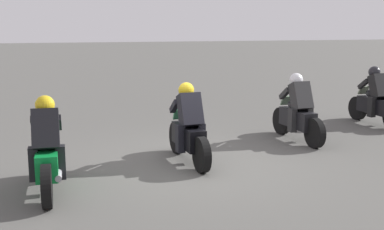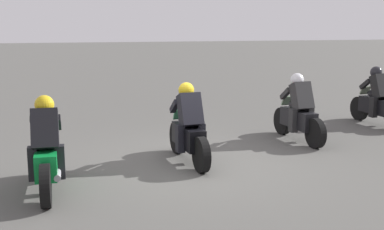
# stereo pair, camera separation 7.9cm
# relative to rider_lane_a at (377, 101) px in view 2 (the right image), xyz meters

# --- Properties ---
(ground_plane) EXTENTS (120.00, 120.00, 0.00)m
(ground_plane) POSITION_rel_rider_lane_a_xyz_m (-2.21, 5.48, -0.62)
(ground_plane) COLOR #52514D
(rider_lane_a) EXTENTS (2.04, 0.55, 1.51)m
(rider_lane_a) POSITION_rel_rider_lane_a_xyz_m (0.00, 0.00, 0.00)
(rider_lane_a) COLOR black
(rider_lane_a) RESTS_ON ground_plane
(rider_lane_b) EXTENTS (2.04, 0.55, 1.51)m
(rider_lane_b) POSITION_rel_rider_lane_a_xyz_m (-1.06, 2.75, 0.00)
(rider_lane_b) COLOR black
(rider_lane_b) RESTS_ON ground_plane
(rider_lane_c) EXTENTS (2.04, 0.55, 1.51)m
(rider_lane_c) POSITION_rel_rider_lane_a_xyz_m (-2.10, 5.54, 0.00)
(rider_lane_c) COLOR black
(rider_lane_c) RESTS_ON ground_plane
(rider_lane_d) EXTENTS (2.04, 0.54, 1.51)m
(rider_lane_d) POSITION_rel_rider_lane_a_xyz_m (-3.15, 8.08, 0.00)
(rider_lane_d) COLOR black
(rider_lane_d) RESTS_ON ground_plane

